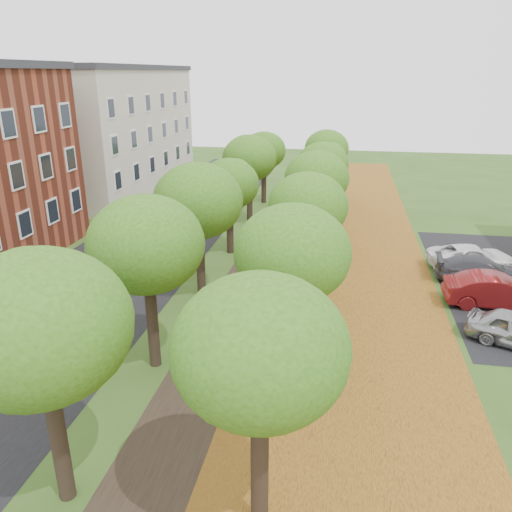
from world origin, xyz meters
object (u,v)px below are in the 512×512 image
at_px(car_grey, 481,270).
at_px(car_white, 473,258).
at_px(car_red, 497,291).
at_px(bench, 228,347).

bearing_deg(car_grey, car_white, 3.38).
distance_m(car_red, car_grey, 2.75).
height_order(car_grey, car_white, car_white).
bearing_deg(bench, car_red, -38.41).
relative_size(bench, car_red, 0.43).
bearing_deg(car_white, bench, 127.66).
distance_m(bench, car_red, 12.46).
distance_m(car_grey, car_white, 1.73).
height_order(car_red, car_white, car_red).
relative_size(bench, car_white, 0.41).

